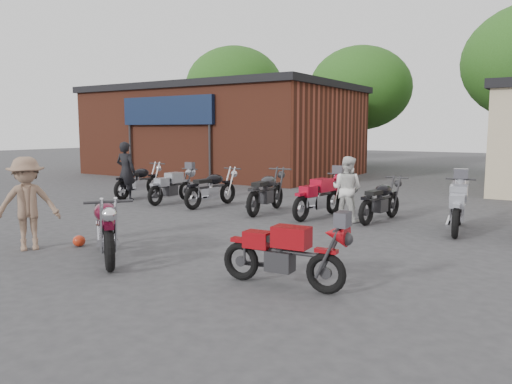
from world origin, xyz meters
The scene contains 17 objects.
ground centered at (0.00, 0.00, 0.00)m, with size 90.00×90.00×0.00m, color #333335.
brick_building centered at (-9.00, 14.00, 2.00)m, with size 12.00×8.00×4.00m, color maroon.
tree_0 centered at (-14.00, 22.00, 4.10)m, with size 6.56×6.56×8.20m, color #204512, non-canonical shape.
tree_1 centered at (-5.00, 22.00, 3.70)m, with size 5.92×5.92×7.40m, color #204512, non-canonical shape.
vintage_motorcycle centered at (-0.67, -0.65, 0.64)m, with size 2.21×0.73×1.28m, color #4B091C, non-canonical shape.
sportbike centered at (2.58, -0.31, 0.52)m, with size 1.81×0.60×1.05m, color #A30D14, non-canonical shape.
helmet centered at (-1.89, -0.27, 0.11)m, with size 0.23×0.23×0.21m, color #B22B12.
person_dark centered at (-5.87, 4.60, 0.91)m, with size 0.66×0.44×1.82m, color black.
person_light centered at (1.34, 4.92, 0.78)m, with size 0.76×0.59×1.56m, color silver.
person_tan centered at (-2.44, -0.93, 0.85)m, with size 1.10×0.63×1.71m, color #846752.
row_bike_0 centered at (-5.99, 5.26, 0.59)m, with size 2.04×0.67×1.18m, color black, non-canonical shape.
row_bike_1 centered at (-4.27, 4.93, 0.55)m, with size 1.88×0.62×1.09m, color #979BA5, non-canonical shape.
row_bike_2 centered at (-2.82, 5.02, 0.58)m, with size 2.01×0.66×1.17m, color black, non-canonical shape.
row_bike_3 centered at (-0.96, 4.98, 0.62)m, with size 2.12×0.70×1.23m, color #252528, non-canonical shape.
row_bike_4 centered at (0.56, 5.01, 0.58)m, with size 2.01×0.66×1.17m, color red, non-canonical shape.
row_bike_5 centered at (2.03, 5.37, 0.56)m, with size 1.93×0.64×1.12m, color black, non-canonical shape.
row_bike_6 centered at (3.83, 5.07, 0.60)m, with size 2.06×0.68×1.20m, color #979AA5, non-canonical shape.
Camera 1 is at (5.91, -6.21, 2.20)m, focal length 35.00 mm.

